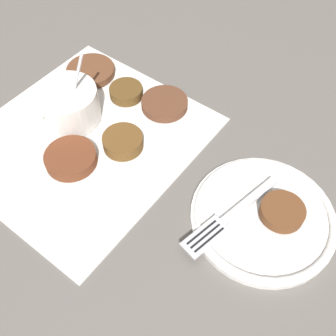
{
  "coord_description": "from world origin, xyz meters",
  "views": [
    {
      "loc": [
        0.28,
        0.33,
        0.49
      ],
      "look_at": [
        -0.01,
        0.15,
        0.02
      ],
      "focal_mm": 42.0,
      "sensor_mm": 36.0,
      "label": 1
    }
  ],
  "objects_px": {
    "fork": "(224,222)",
    "fritter_on_plate": "(282,211)",
    "sauce_bowl": "(68,106)",
    "serving_plate": "(263,216)"
  },
  "relations": [
    {
      "from": "serving_plate",
      "to": "fritter_on_plate",
      "type": "distance_m",
      "value": 0.03
    },
    {
      "from": "fork",
      "to": "fritter_on_plate",
      "type": "bearing_deg",
      "value": 131.13
    },
    {
      "from": "fritter_on_plate",
      "to": "fork",
      "type": "relative_size",
      "value": 0.35
    },
    {
      "from": "serving_plate",
      "to": "sauce_bowl",
      "type": "bearing_deg",
      "value": -91.01
    },
    {
      "from": "sauce_bowl",
      "to": "serving_plate",
      "type": "bearing_deg",
      "value": 88.99
    },
    {
      "from": "sauce_bowl",
      "to": "fork",
      "type": "relative_size",
      "value": 0.68
    },
    {
      "from": "sauce_bowl",
      "to": "serving_plate",
      "type": "distance_m",
      "value": 0.35
    },
    {
      "from": "serving_plate",
      "to": "fork",
      "type": "relative_size",
      "value": 1.18
    },
    {
      "from": "serving_plate",
      "to": "fritter_on_plate",
      "type": "relative_size",
      "value": 3.33
    },
    {
      "from": "serving_plate",
      "to": "fritter_on_plate",
      "type": "bearing_deg",
      "value": 118.4
    }
  ]
}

